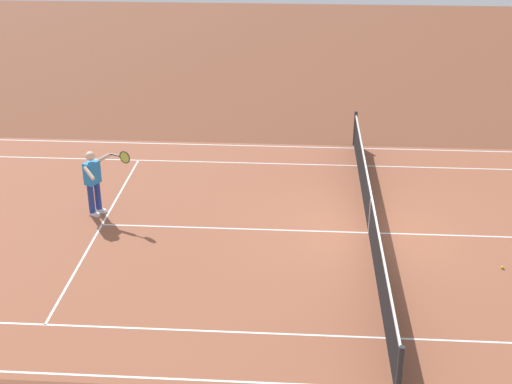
% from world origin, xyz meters
% --- Properties ---
extents(ground_plane, '(60.00, 60.00, 0.00)m').
position_xyz_m(ground_plane, '(0.00, 0.00, 0.00)').
color(ground_plane, brown).
extents(court_slab, '(24.20, 11.40, 0.00)m').
position_xyz_m(court_slab, '(0.00, 0.00, 0.00)').
color(court_slab, '#935138').
rests_on(court_slab, ground_plane).
extents(court_line_markings, '(23.85, 11.05, 0.01)m').
position_xyz_m(court_line_markings, '(0.00, 0.00, 0.00)').
color(court_line_markings, white).
rests_on(court_line_markings, ground_plane).
extents(tennis_net, '(0.10, 11.70, 1.08)m').
position_xyz_m(tennis_net, '(0.00, 0.00, 0.49)').
color(tennis_net, '#2D2D33').
rests_on(tennis_net, ground_plane).
extents(tennis_player_near, '(1.19, 0.75, 1.70)m').
position_xyz_m(tennis_player_near, '(6.67, -0.60, 0.93)').
color(tennis_player_near, navy).
rests_on(tennis_player_near, ground_plane).
extents(tennis_ball, '(0.07, 0.07, 0.07)m').
position_xyz_m(tennis_ball, '(-2.74, 1.46, 0.03)').
color(tennis_ball, '#CCE01E').
rests_on(tennis_ball, ground_plane).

